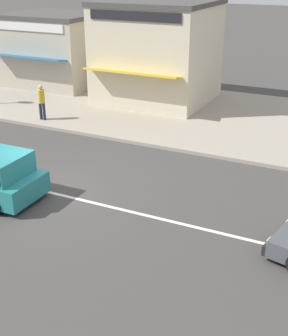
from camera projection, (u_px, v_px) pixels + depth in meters
ground_plane at (46, 192)px, 15.78m from camera, size 160.00×160.00×0.00m
lane_centre_stripe at (46, 191)px, 15.78m from camera, size 50.40×0.14×0.01m
kerb_strip at (166, 110)px, 24.21m from camera, size 68.00×10.00×0.15m
pedestrian_by_shop at (41, 100)px, 22.15m from camera, size 0.34×0.34×1.69m
shopfront_corner_warung at (56, 49)px, 28.58m from camera, size 5.56×5.63×4.20m
shopfront_mid_block at (158, 52)px, 24.84m from camera, size 5.68×6.31×5.19m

